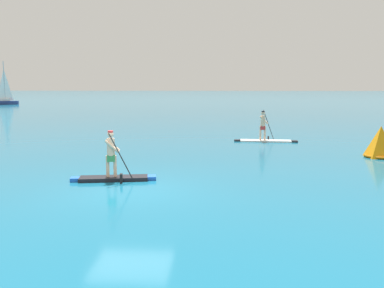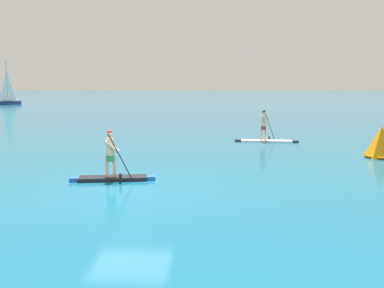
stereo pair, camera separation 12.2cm
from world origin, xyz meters
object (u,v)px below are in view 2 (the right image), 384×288
Objects in this scene: paddleboarder_far_right at (266,135)px; paddleboarder_mid_center at (113,170)px; race_marker_buoy at (381,143)px; sailboat_left_horizon at (8,98)px.

paddleboarder_mid_center is at bearing -117.13° from paddleboarder_far_right.
paddleboarder_mid_center is 1.87× the size of race_marker_buoy.
sailboat_left_horizon reaches higher than race_marker_buoy.
paddleboarder_far_right is 6.83m from race_marker_buoy.
paddleboarder_mid_center is 63.11m from sailboat_left_horizon.
paddleboarder_far_right is 2.33× the size of race_marker_buoy.
race_marker_buoy is at bearing -61.84° from sailboat_left_horizon.
paddleboarder_far_right is at bearing 132.50° from race_marker_buoy.
race_marker_buoy is 65.10m from sailboat_left_horizon.
sailboat_left_horizon is at bearing 110.72° from paddleboarder_mid_center.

